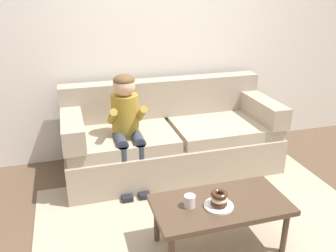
# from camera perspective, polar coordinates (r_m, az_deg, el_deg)

# --- Properties ---
(ground) EXTENTS (10.00, 10.00, 0.00)m
(ground) POSITION_cam_1_polar(r_m,az_deg,el_deg) (3.24, 4.88, -13.36)
(ground) COLOR brown
(wall_back) EXTENTS (8.00, 0.10, 2.80)m
(wall_back) POSITION_cam_1_polar(r_m,az_deg,el_deg) (4.00, -1.86, 15.24)
(wall_back) COLOR silver
(wall_back) RESTS_ON ground
(area_rug) EXTENTS (2.77, 1.93, 0.01)m
(area_rug) POSITION_cam_1_polar(r_m,az_deg,el_deg) (3.05, 6.62, -15.85)
(area_rug) COLOR tan
(area_rug) RESTS_ON ground
(couch) EXTENTS (2.20, 0.90, 0.91)m
(couch) POSITION_cam_1_polar(r_m,az_deg,el_deg) (3.77, 0.52, -2.06)
(couch) COLOR tan
(couch) RESTS_ON ground
(coffee_table) EXTENTS (0.99, 0.51, 0.40)m
(coffee_table) POSITION_cam_1_polar(r_m,az_deg,el_deg) (2.67, 8.45, -12.85)
(coffee_table) COLOR #4C3828
(coffee_table) RESTS_ON ground
(person_child) EXTENTS (0.34, 0.58, 1.10)m
(person_child) POSITION_cam_1_polar(r_m,az_deg,el_deg) (3.35, -6.66, 0.88)
(person_child) COLOR olive
(person_child) RESTS_ON ground
(plate) EXTENTS (0.21, 0.21, 0.01)m
(plate) POSITION_cam_1_polar(r_m,az_deg,el_deg) (2.60, 8.15, -12.60)
(plate) COLOR white
(plate) RESTS_ON coffee_table
(donut) EXTENTS (0.17, 0.17, 0.04)m
(donut) POSITION_cam_1_polar(r_m,az_deg,el_deg) (2.58, 8.18, -12.14)
(donut) COLOR #422619
(donut) RESTS_ON plate
(donut_second) EXTENTS (0.16, 0.16, 0.04)m
(donut_second) POSITION_cam_1_polar(r_m,az_deg,el_deg) (2.56, 8.23, -11.48)
(donut_second) COLOR beige
(donut_second) RESTS_ON donut
(donut_third) EXTENTS (0.15, 0.15, 0.04)m
(donut_third) POSITION_cam_1_polar(r_m,az_deg,el_deg) (2.54, 8.27, -10.80)
(donut_third) COLOR #422619
(donut_third) RESTS_ON donut_second
(mug) EXTENTS (0.08, 0.08, 0.09)m
(mug) POSITION_cam_1_polar(r_m,az_deg,el_deg) (2.56, 3.50, -11.97)
(mug) COLOR silver
(mug) RESTS_ON coffee_table
(toy_controller) EXTENTS (0.23, 0.09, 0.05)m
(toy_controller) POSITION_cam_1_polar(r_m,az_deg,el_deg) (3.46, 14.16, -11.01)
(toy_controller) COLOR gold
(toy_controller) RESTS_ON ground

